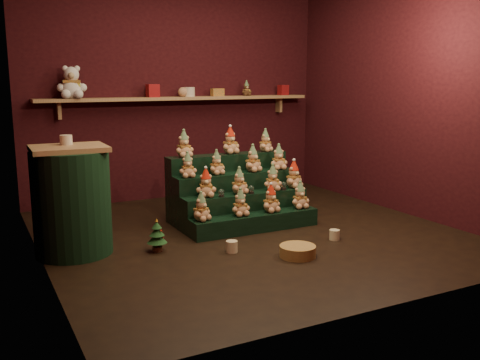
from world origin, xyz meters
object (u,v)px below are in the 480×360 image
snow_globe_a (221,193)px  side_table (72,201)px  white_bear (72,78)px  riser_tier_front (255,222)px  brown_bear (247,88)px  snow_globe_c (284,186)px  snow_globe_b (251,190)px  mug_right (334,235)px  wicker_basket (298,251)px  mug_left (232,247)px  mini_christmas_tree (157,235)px

snow_globe_a → side_table: bearing=-178.4°
white_bear → riser_tier_front: bearing=-39.5°
white_bear → brown_bear: white_bear is taller
snow_globe_a → snow_globe_c: snow_globe_c is taller
snow_globe_b → brown_bear: size_ratio=0.43×
side_table → mug_right: size_ratio=9.74×
snow_globe_a → mug_right: size_ratio=0.81×
snow_globe_a → riser_tier_front: bearing=-27.3°
snow_globe_a → brown_bear: 2.24m
riser_tier_front → snow_globe_b: (0.04, 0.16, 0.31)m
mug_right → brown_bear: (0.30, 2.41, 1.37)m
snow_globe_b → snow_globe_c: bearing=-0.0°
mug_right → wicker_basket: (-0.60, -0.26, 0.00)m
riser_tier_front → snow_globe_a: size_ratio=17.24×
mug_left → white_bear: bearing=111.8°
white_bear → brown_bear: size_ratio=2.40×
mini_christmas_tree → white_bear: 2.43m
mug_left → white_bear: 2.89m
riser_tier_front → mini_christmas_tree: (-1.11, -0.17, 0.06)m
riser_tier_front → mug_left: bearing=-135.9°
snow_globe_a → mug_left: 0.78m
mug_left → brown_bear: (1.36, 2.29, 1.37)m
snow_globe_a → mini_christmas_tree: 0.91m
snow_globe_c → mini_christmas_tree: (-1.55, -0.33, -0.26)m
mug_left → white_bear: white_bear is taller
wicker_basket → brown_bear: (0.90, 2.67, 1.37)m
snow_globe_a → mug_right: snow_globe_a is taller
mini_christmas_tree → riser_tier_front: bearing=8.8°
mug_right → wicker_basket: 0.65m
side_table → mug_left: side_table is taller
snow_globe_a → mug_left: size_ratio=0.77×
mug_left → mug_right: bearing=-6.4°
white_bear → snow_globe_c: bearing=-29.4°
riser_tier_front → mini_christmas_tree: size_ratio=4.54×
mug_left → mug_right: size_ratio=1.06×
snow_globe_b → brown_bear: brown_bear is taller
snow_globe_a → brown_bear: bearing=54.7°
snow_globe_a → snow_globe_b: bearing=0.0°
snow_globe_a → white_bear: size_ratio=0.17×
riser_tier_front → mug_right: riser_tier_front is taller
side_table → wicker_basket: bearing=-29.0°
mini_christmas_tree → brown_bear: (1.95, 1.96, 1.27)m
snow_globe_c → wicker_basket: (-0.50, -1.04, -0.36)m
snow_globe_a → side_table: (-1.48, -0.04, 0.08)m
side_table → brown_bear: 3.25m
snow_globe_b → brown_bear: bearing=63.7°
snow_globe_b → mini_christmas_tree: size_ratio=0.28×
riser_tier_front → snow_globe_c: snow_globe_c is taller
snow_globe_a → snow_globe_c: size_ratio=0.89×
wicker_basket → white_bear: white_bear is taller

